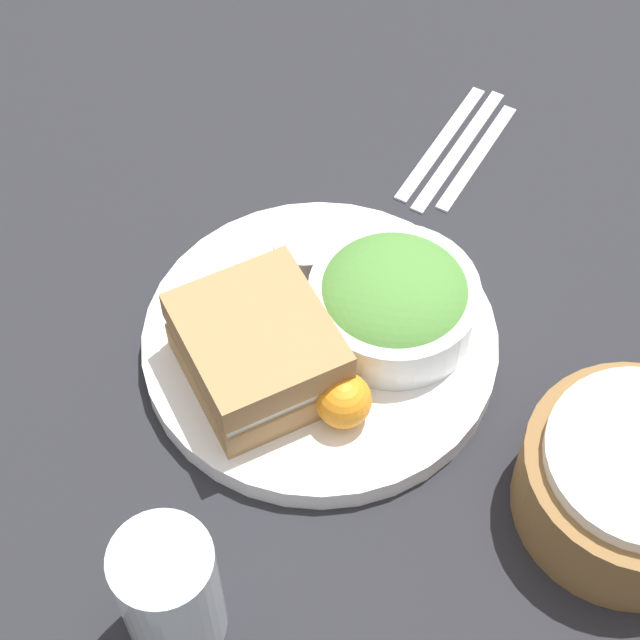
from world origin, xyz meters
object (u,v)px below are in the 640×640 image
object	(u,v)px
spoon	(477,156)
dressing_cup	(305,253)
sandwich	(258,350)
knife	(459,149)
drink_glass	(170,593)
plate	(320,343)
salad_bowl	(394,301)
bread_basket	(634,481)
fork	(441,142)

from	to	relation	value
spoon	dressing_cup	bearing A→B (deg)	162.29
sandwich	spoon	distance (m)	0.31
sandwich	knife	world-z (taller)	sandwich
knife	drink_glass	bearing A→B (deg)	-176.64
plate	spoon	world-z (taller)	plate
knife	dressing_cup	bearing A→B (deg)	167.13
drink_glass	spoon	bearing A→B (deg)	-164.22
sandwich	knife	xyz separation A→B (m)	(-0.30, -0.06, -0.05)
drink_glass	salad_bowl	bearing A→B (deg)	-168.12
plate	sandwich	distance (m)	0.07
drink_glass	spoon	distance (m)	0.49
salad_bowl	bread_basket	bearing A→B (deg)	91.54
salad_bowl	spoon	xyz separation A→B (m)	(-0.20, -0.08, -0.04)
fork	spoon	size ratio (longest dim) A/B	1.11
dressing_cup	drink_glass	size ratio (longest dim) A/B	0.48
salad_bowl	drink_glass	xyz separation A→B (m)	(0.27, 0.06, 0.01)
sandwich	fork	size ratio (longest dim) A/B	0.87
sandwich	spoon	xyz separation A→B (m)	(-0.31, -0.04, -0.05)
plate	bread_basket	size ratio (longest dim) A/B	1.74
salad_bowl	drink_glass	distance (m)	0.28
sandwich	bread_basket	xyz separation A→B (m)	(-0.11, 0.26, -0.01)
fork	plate	bearing A→B (deg)	-175.92
knife	spoon	size ratio (longest dim) A/B	1.17
plate	knife	size ratio (longest dim) A/B	1.62
drink_glass	knife	size ratio (longest dim) A/B	0.63
sandwich	spoon	size ratio (longest dim) A/B	0.96
dressing_cup	knife	xyz separation A→B (m)	(-0.20, -0.01, -0.03)
drink_glass	plate	bearing A→B (deg)	-158.59
salad_bowl	fork	bearing A→B (deg)	-149.81
sandwich	fork	xyz separation A→B (m)	(-0.30, -0.07, -0.05)
plate	spoon	size ratio (longest dim) A/B	1.88
dressing_cup	bread_basket	xyz separation A→B (m)	(-0.01, 0.31, 0.00)
fork	spoon	distance (m)	0.04
plate	knife	bearing A→B (deg)	-165.48
knife	fork	bearing A→B (deg)	90.00
dressing_cup	bread_basket	world-z (taller)	bread_basket
dressing_cup	sandwich	bearing A→B (deg)	26.73
drink_glass	fork	xyz separation A→B (m)	(-0.46, -0.17, -0.05)
knife	sandwich	bearing A→B (deg)	175.87
sandwich	spoon	world-z (taller)	sandwich
sandwich	fork	distance (m)	0.31
sandwich	dressing_cup	xyz separation A→B (m)	(-0.10, -0.05, -0.02)
plate	dressing_cup	size ratio (longest dim) A/B	5.41
plate	dressing_cup	xyz separation A→B (m)	(-0.04, -0.06, 0.03)
salad_bowl	plate	bearing A→B (deg)	-31.53
sandwich	spoon	bearing A→B (deg)	-172.96
bread_basket	spoon	size ratio (longest dim) A/B	1.08
salad_bowl	fork	world-z (taller)	salad_bowl
knife	bread_basket	bearing A→B (deg)	-135.86
dressing_cup	plate	bearing A→B (deg)	54.35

